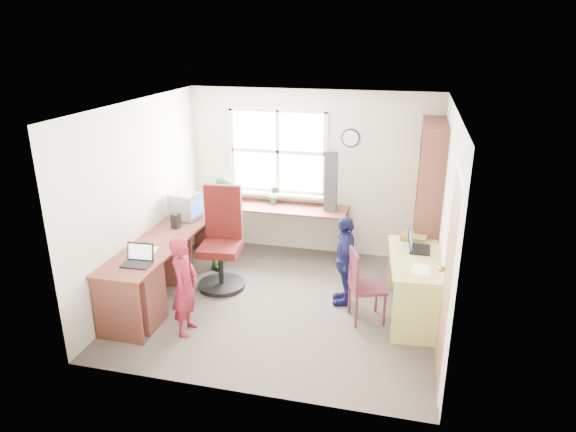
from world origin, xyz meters
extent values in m
cube|color=#423A34|center=(0.00, 0.00, -0.01)|extent=(3.60, 3.40, 0.02)
cube|color=white|center=(0.00, 0.00, 2.41)|extent=(3.60, 3.40, 0.02)
cube|color=beige|center=(0.00, 1.71, 1.20)|extent=(3.60, 0.02, 2.40)
cube|color=beige|center=(0.00, -1.71, 1.20)|extent=(3.60, 0.02, 2.40)
cube|color=beige|center=(-1.81, 0.00, 1.20)|extent=(0.02, 3.40, 2.40)
cube|color=beige|center=(1.81, 0.00, 1.20)|extent=(0.02, 3.40, 2.40)
cube|color=white|center=(-0.50, 1.69, 1.50)|extent=(1.40, 0.01, 1.20)
cube|color=white|center=(-0.50, 1.68, 1.50)|extent=(1.48, 0.04, 1.28)
cube|color=#8D613D|center=(1.79, -1.05, 1.00)|extent=(0.02, 0.82, 2.00)
sphere|color=gold|center=(1.75, -0.72, 1.00)|extent=(0.07, 0.07, 0.07)
cylinder|color=black|center=(0.55, 1.68, 1.75)|extent=(0.26, 0.03, 0.26)
cylinder|color=white|center=(0.55, 1.66, 1.75)|extent=(0.22, 0.01, 0.22)
cube|color=brown|center=(-1.50, 0.10, 0.73)|extent=(0.60, 2.70, 0.03)
cube|color=brown|center=(-0.25, 1.42, 0.73)|extent=(1.65, 0.56, 0.03)
cube|color=brown|center=(-1.50, 0.10, 0.36)|extent=(0.56, 0.03, 0.72)
cube|color=brown|center=(-1.50, -1.22, 0.36)|extent=(0.56, 0.03, 0.72)
cube|color=brown|center=(-1.50, 1.42, 0.36)|extent=(0.56, 0.03, 0.72)
cube|color=brown|center=(0.55, 1.42, 0.36)|extent=(0.03, 0.52, 0.72)
cube|color=brown|center=(-1.50, -0.85, 0.36)|extent=(0.54, 0.45, 0.72)
cube|color=tan|center=(1.54, 0.08, 0.73)|extent=(0.71, 1.34, 0.03)
cube|color=tan|center=(1.60, -0.54, 0.36)|extent=(0.56, 0.08, 0.71)
cube|color=tan|center=(1.49, 0.70, 0.36)|extent=(0.56, 0.08, 0.71)
cube|color=brown|center=(1.65, 0.68, 1.05)|extent=(0.30, 0.02, 2.10)
cube|color=brown|center=(1.65, 1.68, 1.05)|extent=(0.30, 0.02, 2.10)
cube|color=brown|center=(1.65, 1.18, 2.09)|extent=(0.30, 1.00, 0.02)
cube|color=brown|center=(1.65, 1.18, 0.06)|extent=(0.30, 1.00, 0.02)
cube|color=brown|center=(1.65, 1.18, 0.42)|extent=(0.30, 1.00, 0.02)
cube|color=brown|center=(1.65, 1.18, 0.80)|extent=(0.30, 1.00, 0.02)
cube|color=brown|center=(1.65, 1.18, 1.18)|extent=(0.30, 1.00, 0.02)
cube|color=brown|center=(1.65, 1.18, 1.56)|extent=(0.30, 1.00, 0.02)
cube|color=brown|center=(1.65, 1.18, 1.94)|extent=(0.30, 1.00, 0.02)
cube|color=#B11920|center=(1.65, 0.88, 0.21)|extent=(0.25, 0.28, 0.27)
cube|color=#195698|center=(1.65, 1.20, 0.21)|extent=(0.25, 0.30, 0.29)
cube|color=#1E7E2A|center=(1.65, 1.50, 0.22)|extent=(0.25, 0.26, 0.30)
cube|color=gold|center=(1.65, 0.88, 0.58)|extent=(0.25, 0.28, 0.30)
cube|color=#6C327E|center=(1.65, 1.20, 0.59)|extent=(0.25, 0.30, 0.32)
cube|color=orange|center=(1.65, 1.50, 0.57)|extent=(0.25, 0.26, 0.29)
cube|color=#262626|center=(1.65, 0.88, 0.97)|extent=(0.25, 0.28, 0.32)
cube|color=beige|center=(1.65, 1.20, 0.95)|extent=(0.25, 0.30, 0.29)
cube|color=#B11920|center=(1.65, 1.50, 0.96)|extent=(0.25, 0.26, 0.30)
cube|color=#195698|center=(1.65, 0.88, 1.33)|extent=(0.25, 0.28, 0.29)
cube|color=#1E7E2A|center=(1.65, 1.20, 1.34)|extent=(0.25, 0.30, 0.30)
cube|color=gold|center=(1.65, 1.50, 1.35)|extent=(0.25, 0.26, 0.32)
cube|color=#6C327E|center=(1.65, 0.88, 1.72)|extent=(0.25, 0.28, 0.30)
cube|color=orange|center=(1.65, 1.20, 1.73)|extent=(0.25, 0.30, 0.32)
cube|color=#262626|center=(1.65, 1.50, 1.71)|extent=(0.25, 0.26, 0.29)
cylinder|color=black|center=(-0.88, 0.21, 0.03)|extent=(0.67, 0.67, 0.05)
cylinder|color=black|center=(-0.88, 0.21, 0.28)|extent=(0.07, 0.07, 0.46)
cube|color=#400C0C|center=(-0.88, 0.21, 0.55)|extent=(0.55, 0.55, 0.10)
cube|color=#400C0C|center=(-0.91, 0.45, 0.96)|extent=(0.49, 0.14, 0.72)
cylinder|color=#581D2D|center=(0.93, -0.35, 0.20)|extent=(0.04, 0.04, 0.40)
cylinder|color=#581D2D|center=(1.23, -0.24, 0.20)|extent=(0.04, 0.04, 0.40)
cylinder|color=#581D2D|center=(0.82, -0.05, 0.20)|extent=(0.04, 0.04, 0.40)
cylinder|color=#581D2D|center=(1.12, 0.06, 0.20)|extent=(0.04, 0.04, 0.40)
cube|color=#581D2D|center=(1.02, -0.14, 0.41)|extent=(0.49, 0.49, 0.04)
cube|color=#581D2D|center=(0.86, -0.20, 0.65)|extent=(0.15, 0.35, 0.45)
cube|color=#99999D|center=(-1.52, 0.64, 0.76)|extent=(0.29, 0.25, 0.02)
cube|color=#99999D|center=(-1.52, 0.64, 0.93)|extent=(0.40, 0.37, 0.34)
cube|color=#3F72F2|center=(-1.34, 0.61, 0.93)|extent=(0.05, 0.28, 0.24)
cube|color=black|center=(-1.43, -0.86, 0.76)|extent=(0.32, 0.24, 0.02)
cube|color=black|center=(-1.44, -0.74, 0.86)|extent=(0.31, 0.07, 0.20)
cube|color=white|center=(-1.44, -0.75, 0.86)|extent=(0.27, 0.05, 0.16)
cube|color=black|center=(1.57, 0.30, 0.75)|extent=(0.23, 0.32, 0.02)
cube|color=black|center=(1.45, 0.30, 0.86)|extent=(0.06, 0.32, 0.21)
cube|color=#3F72F2|center=(1.46, 0.30, 0.86)|extent=(0.04, 0.28, 0.17)
cube|color=black|center=(-1.49, 0.27, 0.85)|extent=(0.11, 0.11, 0.19)
cube|color=black|center=(-1.52, 0.79, 0.85)|extent=(0.13, 0.13, 0.20)
cube|color=black|center=(0.33, 1.45, 1.18)|extent=(0.18, 0.16, 0.86)
cube|color=red|center=(1.51, 0.64, 0.77)|extent=(0.35, 0.35, 0.06)
cube|color=white|center=(-1.50, -0.52, 0.75)|extent=(0.27, 0.34, 0.00)
cube|color=white|center=(1.59, -0.23, 0.75)|extent=(0.22, 0.29, 0.00)
imported|color=#2C6E37|center=(-0.51, 1.51, 0.89)|extent=(0.18, 0.15, 0.28)
imported|color=maroon|center=(-0.88, -0.86, 0.56)|extent=(0.29, 0.42, 1.12)
imported|color=#2F7635|center=(-1.04, 0.91, 0.64)|extent=(0.54, 0.67, 1.28)
imported|color=#161845|center=(0.72, 0.20, 0.56)|extent=(0.36, 0.69, 1.12)
camera|label=1|loc=(1.37, -5.40, 3.16)|focal=32.00mm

